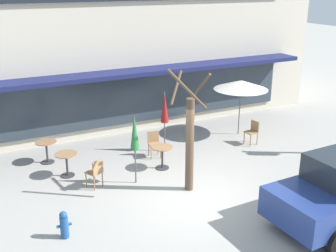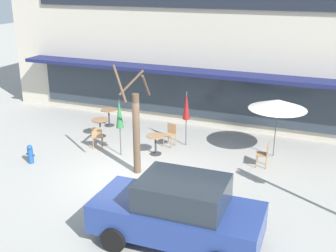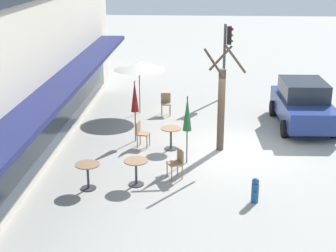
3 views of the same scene
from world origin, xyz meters
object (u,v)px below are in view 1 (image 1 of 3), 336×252
patio_umbrella_corner_open (165,108)px  fire_hydrant (64,224)px  patio_umbrella_green_folded (241,85)px  cafe_table_streetside (46,148)px  street_tree (189,139)px  cafe_table_by_tree (162,154)px  cafe_chair_0 (96,171)px  cafe_chair_1 (253,131)px  cafe_table_near_wall (67,161)px  cafe_chair_2 (154,142)px  patio_umbrella_cream_folded (135,133)px

patio_umbrella_corner_open → fire_hydrant: 6.05m
patio_umbrella_green_folded → patio_umbrella_corner_open: (-3.41, -0.23, -0.39)m
cafe_table_streetside → street_tree: size_ratio=0.21×
cafe_table_by_tree → patio_umbrella_green_folded: 4.68m
cafe_chair_0 → cafe_chair_1: 6.38m
cafe_table_near_wall → fire_hydrant: 3.43m
cafe_table_near_wall → cafe_table_streetside: (-0.35, 1.33, 0.00)m
fire_hydrant → cafe_chair_0: bearing=55.7°
cafe_table_by_tree → cafe_chair_2: 1.05m
cafe_table_near_wall → cafe_chair_0: (0.58, -1.15, 0.01)m
fire_hydrant → cafe_table_near_wall: bearing=74.8°
cafe_chair_0 → fire_hydrant: size_ratio=1.26×
cafe_table_near_wall → cafe_table_streetside: bearing=104.7°
cafe_table_near_wall → patio_umbrella_cream_folded: bearing=-39.0°
cafe_table_near_wall → cafe_chair_0: 1.29m
cafe_chair_0 → cafe_table_by_tree: bearing=7.5°
cafe_table_streetside → cafe_table_by_tree: 3.93m
fire_hydrant → patio_umbrella_cream_folded: bearing=35.7°
patio_umbrella_green_folded → patio_umbrella_corner_open: bearing=-176.1°
patio_umbrella_green_folded → cafe_chair_1: bearing=-98.4°
cafe_table_near_wall → fire_hydrant: size_ratio=1.08×
cafe_table_by_tree → patio_umbrella_corner_open: bearing=60.6°
patio_umbrella_corner_open → street_tree: 3.06m
cafe_table_by_tree → street_tree: bearing=-88.5°
cafe_table_near_wall → patio_umbrella_corner_open: size_ratio=0.35×
patio_umbrella_green_folded → street_tree: 5.23m
cafe_table_near_wall → patio_umbrella_corner_open: patio_umbrella_corner_open is taller
patio_umbrella_corner_open → cafe_chair_2: patio_umbrella_corner_open is taller
patio_umbrella_cream_folded → street_tree: street_tree is taller
cafe_chair_1 → cafe_chair_2: bearing=171.0°
cafe_chair_2 → street_tree: (-0.14, -2.71, 1.09)m
cafe_table_near_wall → patio_umbrella_green_folded: patio_umbrella_green_folded is taller
fire_hydrant → patio_umbrella_corner_open: bearing=39.6°
cafe_table_by_tree → cafe_table_streetside: bearing=146.5°
cafe_chair_0 → patio_umbrella_cream_folded: bearing=-12.6°
patio_umbrella_green_folded → patio_umbrella_cream_folded: (-5.33, -2.11, -0.39)m
cafe_table_near_wall → patio_umbrella_cream_folded: 2.51m
cafe_table_near_wall → street_tree: bearing=-40.3°
cafe_table_streetside → patio_umbrella_cream_folded: (2.09, -2.74, 1.11)m
cafe_table_by_tree → cafe_table_near_wall: bearing=164.0°
cafe_table_streetside → cafe_chair_0: 2.64m
cafe_table_by_tree → fire_hydrant: cafe_table_by_tree is taller
street_tree → fire_hydrant: (-3.87, -0.79, -1.26)m
street_tree → fire_hydrant: 4.14m
street_tree → patio_umbrella_green_folded: bearing=38.0°
cafe_table_by_tree → cafe_chair_1: cafe_chair_1 is taller
cafe_table_by_tree → cafe_chair_0: cafe_chair_0 is taller
cafe_chair_1 → patio_umbrella_cream_folded: bearing=-169.0°
patio_umbrella_green_folded → street_tree: bearing=-142.0°
cafe_table_streetside → cafe_chair_2: (3.46, -1.13, 0.01)m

